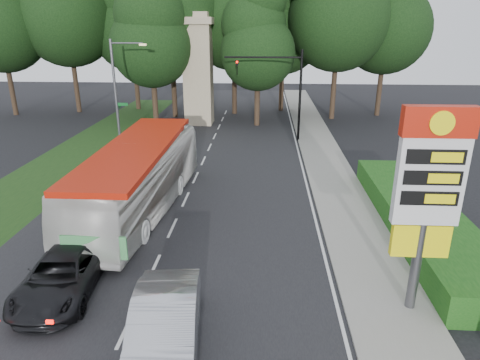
# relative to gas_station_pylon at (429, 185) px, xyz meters

# --- Properties ---
(ground) EXTENTS (120.00, 120.00, 0.00)m
(ground) POSITION_rel_gas_station_pylon_xyz_m (-9.20, -1.99, -4.45)
(ground) COLOR black
(ground) RESTS_ON ground
(road_surface) EXTENTS (14.00, 80.00, 0.02)m
(road_surface) POSITION_rel_gas_station_pylon_xyz_m (-9.20, 10.01, -4.44)
(road_surface) COLOR black
(road_surface) RESTS_ON ground
(sidewalk_right) EXTENTS (3.00, 80.00, 0.12)m
(sidewalk_right) POSITION_rel_gas_station_pylon_xyz_m (-0.70, 10.01, -4.39)
(sidewalk_right) COLOR gray
(sidewalk_right) RESTS_ON ground
(grass_verge_left) EXTENTS (5.00, 50.00, 0.02)m
(grass_verge_left) POSITION_rel_gas_station_pylon_xyz_m (-18.70, 16.01, -4.44)
(grass_verge_left) COLOR #193814
(grass_verge_left) RESTS_ON ground
(hedge) EXTENTS (3.00, 14.00, 1.20)m
(hedge) POSITION_rel_gas_station_pylon_xyz_m (2.30, 6.01, -3.85)
(hedge) COLOR #164B14
(hedge) RESTS_ON ground
(gas_station_pylon) EXTENTS (2.10, 0.45, 6.85)m
(gas_station_pylon) POSITION_rel_gas_station_pylon_xyz_m (0.00, 0.00, 0.00)
(gas_station_pylon) COLOR #59595E
(gas_station_pylon) RESTS_ON ground
(traffic_signal_mast) EXTENTS (6.10, 0.35, 7.20)m
(traffic_signal_mast) POSITION_rel_gas_station_pylon_xyz_m (-3.52, 22.00, 0.22)
(traffic_signal_mast) COLOR black
(traffic_signal_mast) RESTS_ON ground
(streetlight_signs) EXTENTS (2.75, 0.98, 8.00)m
(streetlight_signs) POSITION_rel_gas_station_pylon_xyz_m (-16.19, 20.01, -0.01)
(streetlight_signs) COLOR #59595E
(streetlight_signs) RESTS_ON ground
(monument) EXTENTS (3.00, 3.00, 10.05)m
(monument) POSITION_rel_gas_station_pylon_xyz_m (-11.20, 28.01, 0.66)
(monument) COLOR tan
(monument) RESTS_ON ground
(tree_west_near) EXTENTS (8.40, 8.40, 16.50)m
(tree_west_near) POSITION_rel_gas_station_pylon_xyz_m (-19.20, 35.01, 5.57)
(tree_west_near) COLOR #2D2116
(tree_west_near) RESTS_ON ground
(tree_center_right) EXTENTS (9.24, 9.24, 18.15)m
(tree_center_right) POSITION_rel_gas_station_pylon_xyz_m (-8.20, 33.01, 6.57)
(tree_center_right) COLOR #2D2116
(tree_center_right) RESTS_ON ground
(tree_east_near) EXTENTS (8.12, 8.12, 15.95)m
(tree_east_near) POSITION_rel_gas_station_pylon_xyz_m (-3.20, 35.01, 5.23)
(tree_east_near) COLOR #2D2116
(tree_east_near) RESTS_ON ground
(tree_far_east) EXTENTS (8.68, 8.68, 17.05)m
(tree_far_east) POSITION_rel_gas_station_pylon_xyz_m (6.80, 33.01, 5.90)
(tree_far_east) COLOR #2D2116
(tree_far_east) RESTS_ON ground
(tree_monument_left) EXTENTS (7.28, 7.28, 14.30)m
(tree_monument_left) POSITION_rel_gas_station_pylon_xyz_m (-15.20, 27.01, 4.23)
(tree_monument_left) COLOR #2D2116
(tree_monument_left) RESTS_ON ground
(tree_monument_right) EXTENTS (6.72, 6.72, 13.20)m
(tree_monument_right) POSITION_rel_gas_station_pylon_xyz_m (-5.70, 27.51, 3.56)
(tree_monument_right) COLOR #2D2116
(tree_monument_right) RESTS_ON ground
(transit_bus) EXTENTS (3.89, 12.68, 3.48)m
(transit_bus) POSITION_rel_gas_station_pylon_xyz_m (-11.19, 7.42, -2.71)
(transit_bus) COLOR white
(transit_bus) RESTS_ON ground
(sedan_silver) EXTENTS (2.45, 5.49, 1.75)m
(sedan_silver) POSITION_rel_gas_station_pylon_xyz_m (-7.70, -2.57, -3.57)
(sedan_silver) COLOR #B3B5BC
(sedan_silver) RESTS_ON ground
(suv_charcoal) EXTENTS (2.76, 5.28, 1.42)m
(suv_charcoal) POSITION_rel_gas_station_pylon_xyz_m (-12.00, 0.29, -3.74)
(suv_charcoal) COLOR black
(suv_charcoal) RESTS_ON ground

